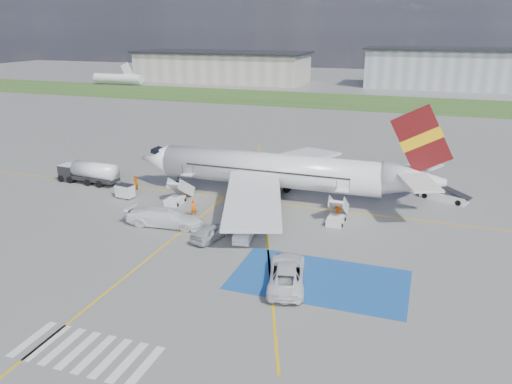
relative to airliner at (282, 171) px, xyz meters
The scene contains 22 objects.
ground 14.48m from the airliner, 96.14° to the right, with size 400.00×400.00×0.00m, color #60605E.
grass_strip 81.08m from the airliner, 91.06° to the left, with size 400.00×30.00×0.01m, color #2D4C1E.
taxiway_line_main 4.21m from the airliner, 126.97° to the right, with size 120.00×0.20×0.01m, color gold.
taxiway_line_cross 25.10m from the airliner, 105.17° to the right, with size 0.20×60.00×0.01m, color gold.
taxiway_line_diag 4.21m from the airliner, 126.97° to the right, with size 0.20×60.00×0.01m, color gold.
staging_box 20.19m from the airliner, 64.74° to the right, with size 14.00×8.00×0.01m, color #17488E.
crosswalk 32.35m from the airliner, 95.90° to the right, with size 9.00×4.00×0.01m.
terminal_west 129.04m from the airliner, 115.97° to the left, with size 60.00×22.00×10.00m, color gray.
terminal_centre 122.43m from the airliner, 81.31° to the left, with size 48.00×18.00×12.00m, color gray.
airliner is the anchor object (origin of this frame).
airstairs_fwd 12.52m from the airliner, 154.30° to the right, with size 1.90×5.20×3.60m.
airstairs_aft 9.59m from the airliner, 35.25° to the right, with size 1.90×5.20×3.60m.
fuel_tanker 25.36m from the airliner, behind, with size 8.49×2.88×2.85m.
gpu_cart 18.64m from the airliner, 161.46° to the right, with size 2.17×1.54×1.69m.
belt_loader 19.26m from the airliner, 17.41° to the left, with size 5.80×3.67×1.68m.
car_silver_a 14.17m from the airliner, 102.44° to the right, with size 1.84×4.57×1.56m, color #A6A9AD.
car_silver_b 12.75m from the airliner, 89.88° to the right, with size 1.56×4.48×1.47m, color silver.
van_white_a 20.31m from the airliner, 72.39° to the right, with size 2.76×5.99×2.25m, color silver.
van_white_b 15.02m from the airliner, 126.22° to the right, with size 2.48×6.10×2.39m, color white.
crew_fwd 11.52m from the airliner, 129.53° to the right, with size 0.69×0.45×1.88m, color orange.
crew_nose 18.35m from the airliner, behind, with size 0.90×0.70×1.84m, color orange.
crew_aft 9.00m from the airliner, 30.33° to the right, with size 1.14×0.48×1.95m, color orange.
Camera 1 is at (16.94, -39.44, 19.49)m, focal length 35.00 mm.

